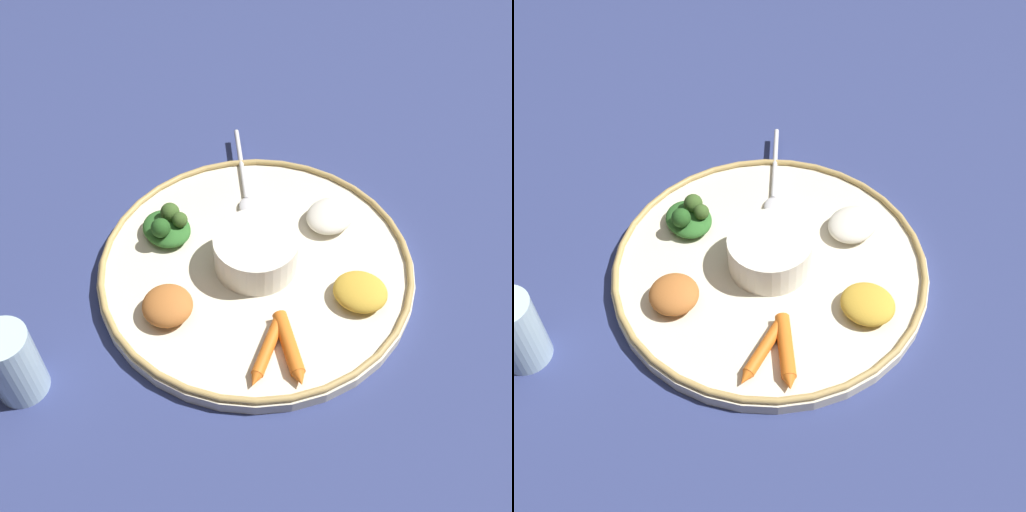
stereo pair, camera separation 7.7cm
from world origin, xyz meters
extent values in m
plane|color=navy|center=(0.00, 0.00, 0.00)|extent=(2.40, 2.40, 0.00)
cylinder|color=beige|center=(0.00, 0.00, 0.01)|extent=(0.39, 0.39, 0.02)
torus|color=tan|center=(0.00, 0.00, 0.02)|extent=(0.39, 0.39, 0.01)
cylinder|color=silver|center=(0.00, 0.00, 0.04)|extent=(0.10, 0.10, 0.05)
cylinder|color=maroon|center=(0.00, 0.00, 0.06)|extent=(0.09, 0.09, 0.01)
ellipsoid|color=silver|center=(-0.03, -0.09, 0.02)|extent=(0.03, 0.04, 0.01)
cylinder|color=silver|center=(-0.05, -0.18, 0.02)|extent=(0.05, 0.14, 0.01)
ellipsoid|color=#2D6628|center=(0.09, -0.09, 0.03)|extent=(0.08, 0.08, 0.02)
sphere|color=#385623|center=(0.07, -0.08, 0.05)|extent=(0.02, 0.02, 0.02)
sphere|color=#385623|center=(0.08, -0.10, 0.05)|extent=(0.02, 0.02, 0.02)
sphere|color=#23511E|center=(0.10, -0.08, 0.05)|extent=(0.02, 0.02, 0.02)
cylinder|color=orange|center=(0.03, 0.12, 0.02)|extent=(0.06, 0.07, 0.01)
cone|color=orange|center=(0.07, 0.16, 0.02)|extent=(0.02, 0.02, 0.01)
cylinder|color=orange|center=(0.01, 0.13, 0.02)|extent=(0.03, 0.08, 0.02)
cone|color=orange|center=(0.02, 0.17, 0.02)|extent=(0.02, 0.02, 0.02)
ellipsoid|color=#B2662D|center=(0.12, 0.03, 0.03)|extent=(0.06, 0.06, 0.03)
ellipsoid|color=gold|center=(-0.09, 0.10, 0.03)|extent=(0.09, 0.09, 0.02)
ellipsoid|color=silver|center=(-0.12, -0.03, 0.03)|extent=(0.09, 0.08, 0.03)
cylinder|color=silver|center=(0.30, 0.05, 0.05)|extent=(0.06, 0.06, 0.09)
cylinder|color=tan|center=(0.30, 0.05, 0.01)|extent=(0.05, 0.05, 0.03)
camera|label=1|loc=(0.19, 0.47, 0.61)|focal=43.95mm
camera|label=2|loc=(0.12, 0.49, 0.61)|focal=43.95mm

